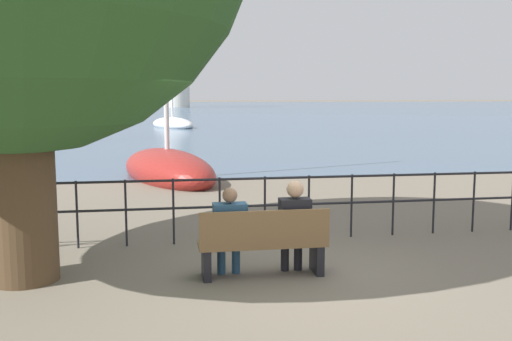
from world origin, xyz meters
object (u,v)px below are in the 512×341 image
seated_person_right (294,222)px  sailboat_2 (168,169)px  seated_person_left (230,228)px  harbor_lighthouse (176,55)px  park_bench (263,245)px  sailboat_3 (173,124)px

seated_person_right → sailboat_2: (-1.51, 9.15, -0.40)m
seated_person_left → harbor_lighthouse: (3.42, 130.95, 11.56)m
seated_person_right → harbor_lighthouse: bearing=88.9°
park_bench → seated_person_right: size_ratio=1.34×
seated_person_left → sailboat_3: size_ratio=0.12×
seated_person_right → sailboat_3: sailboat_3 is taller
seated_person_right → park_bench: bearing=-169.9°
seated_person_left → seated_person_right: 0.85m
sailboat_3 → seated_person_left: bearing=-111.3°
park_bench → seated_person_left: 0.48m
seated_person_left → harbor_lighthouse: harbor_lighthouse is taller
sailboat_2 → harbor_lighthouse: (4.08, 121.80, 11.92)m
seated_person_right → sailboat_3: size_ratio=0.13×
seated_person_right → harbor_lighthouse: harbor_lighthouse is taller
sailboat_2 → harbor_lighthouse: size_ratio=0.31×
seated_person_left → seated_person_right: bearing=-0.1°
park_bench → sailboat_2: sailboat_2 is taller
park_bench → harbor_lighthouse: bearing=88.7°
seated_person_right → sailboat_2: sailboat_2 is taller
sailboat_2 → sailboat_3: (0.80, 28.66, -0.01)m
seated_person_right → sailboat_3: 37.82m
park_bench → harbor_lighthouse: 131.60m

